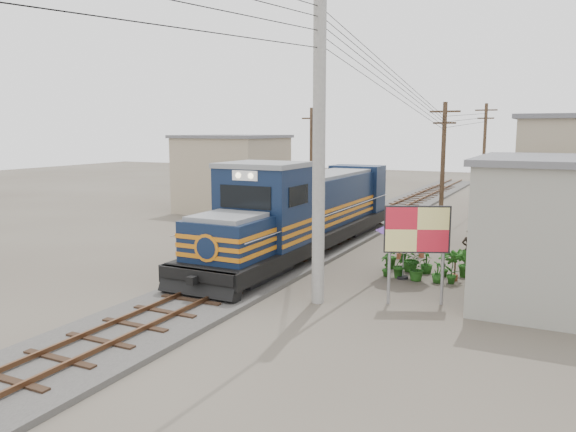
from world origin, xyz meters
The scene contains 15 objects.
ground centered at (0.00, 0.00, 0.00)m, with size 120.00×120.00×0.00m, color #473F35.
ballast centered at (0.00, 10.00, 0.08)m, with size 3.60×70.00×0.16m, color #595651.
track centered at (0.00, 10.00, 0.26)m, with size 1.15×70.00×0.12m.
locomotive centered at (0.00, 6.09, 1.80)m, with size 3.09×16.83×4.17m.
utility_pole_main centered at (3.50, -0.50, 5.00)m, with size 0.40×0.40×10.00m.
wooden_pole_mid centered at (4.50, 14.00, 3.68)m, with size 1.60×0.24×7.00m.
wooden_pole_far centered at (4.80, 28.00, 3.93)m, with size 1.60×0.24×7.50m.
wooden_pole_left centered at (-5.00, 18.00, 3.68)m, with size 1.60×0.24×7.00m.
power_lines centered at (-0.14, 8.49, 7.56)m, with size 9.65×19.00×3.30m.
shophouse_back centered at (11.00, 22.00, 2.11)m, with size 6.30×6.30×4.20m.
shophouse_left centered at (-10.00, 16.00, 2.61)m, with size 6.30×6.30×5.20m.
billboard centered at (6.37, 0.69, 2.35)m, with size 1.94×0.94×3.19m.
market_umbrella centered at (5.20, 3.61, 2.06)m, with size 2.56×2.56×2.35m.
vendor centered at (7.19, 6.21, 0.83)m, with size 0.60×0.40×1.65m, color black.
plant_nursery centered at (5.66, 4.29, 0.50)m, with size 3.50×2.17×1.11m.
Camera 1 is at (10.45, -16.67, 5.54)m, focal length 35.00 mm.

